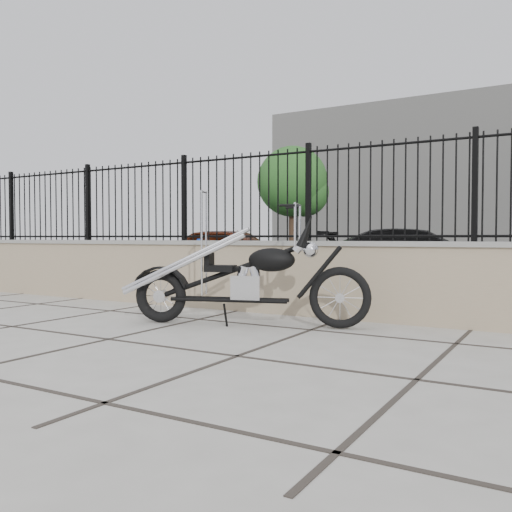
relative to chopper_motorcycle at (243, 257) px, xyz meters
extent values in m
plane|color=#99968E|center=(-0.70, -1.39, -0.78)|extent=(90.00, 90.00, 0.00)
plane|color=black|center=(-0.70, 11.11, -0.78)|extent=(30.00, 30.00, 0.00)
cube|color=gray|center=(-0.70, 1.11, -0.30)|extent=(14.00, 0.36, 0.96)
cube|color=black|center=(-0.70, 1.11, 0.78)|extent=(14.00, 0.08, 1.20)
cube|color=beige|center=(-0.70, 25.11, 3.22)|extent=(22.00, 6.00, 8.00)
imported|color=#47180A|center=(-3.94, 5.87, -0.16)|extent=(3.70, 1.50, 1.26)
imported|color=black|center=(0.40, 6.41, -0.19)|extent=(4.39, 2.60, 1.19)
cylinder|color=#0C33B5|center=(-3.25, 3.60, -0.30)|extent=(0.13, 0.13, 0.98)
cylinder|color=#0D35CD|center=(1.88, 3.16, -0.33)|extent=(0.14, 0.14, 0.91)
cylinder|color=#382619|center=(-6.75, 14.78, 0.57)|extent=(0.27, 0.27, 2.71)
sphere|color=#316024|center=(-6.75, 14.78, 2.65)|extent=(2.90, 2.90, 2.90)
camera|label=1|loc=(3.24, -5.23, 0.22)|focal=38.00mm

